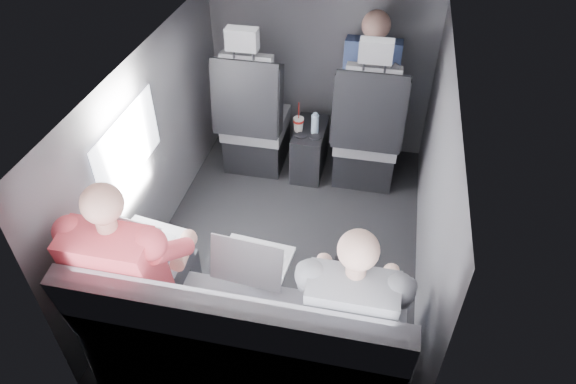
% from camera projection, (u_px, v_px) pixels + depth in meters
% --- Properties ---
extents(floor, '(2.60, 2.60, 0.00)m').
position_uv_depth(floor, '(287.00, 242.00, 3.65)').
color(floor, black).
rests_on(floor, ground).
extents(ceiling, '(2.60, 2.60, 0.00)m').
position_uv_depth(ceiling, '(287.00, 66.00, 2.78)').
color(ceiling, '#B2B2AD').
rests_on(ceiling, panel_back).
extents(panel_left, '(0.02, 2.60, 1.35)m').
position_uv_depth(panel_left, '(153.00, 149.00, 3.36)').
color(panel_left, '#56565B').
rests_on(panel_left, floor).
extents(panel_right, '(0.02, 2.60, 1.35)m').
position_uv_depth(panel_right, '(434.00, 185.00, 3.07)').
color(panel_right, '#56565B').
rests_on(panel_right, floor).
extents(panel_front, '(1.80, 0.02, 1.35)m').
position_uv_depth(panel_front, '(320.00, 73.00, 4.19)').
color(panel_front, '#56565B').
rests_on(panel_front, floor).
extents(panel_back, '(1.80, 0.02, 1.35)m').
position_uv_depth(panel_back, '(225.00, 341.00, 2.24)').
color(panel_back, '#56565B').
rests_on(panel_back, floor).
extents(side_window, '(0.02, 0.75, 0.42)m').
position_uv_depth(side_window, '(129.00, 147.00, 2.98)').
color(side_window, white).
rests_on(side_window, panel_left).
extents(seatbelt, '(0.35, 0.11, 0.59)m').
position_uv_depth(seatbelt, '(370.00, 103.00, 3.57)').
color(seatbelt, black).
rests_on(seatbelt, front_seat_right).
extents(front_seat_left, '(0.52, 0.58, 1.26)m').
position_uv_depth(front_seat_left, '(254.00, 125.00, 4.09)').
color(front_seat_left, black).
rests_on(front_seat_left, floor).
extents(front_seat_right, '(0.52, 0.58, 1.26)m').
position_uv_depth(front_seat_right, '(367.00, 138.00, 3.95)').
color(front_seat_right, black).
rests_on(front_seat_right, floor).
extents(center_console, '(0.24, 0.48, 0.41)m').
position_uv_depth(center_console, '(310.00, 149.00, 4.18)').
color(center_console, black).
rests_on(center_console, floor).
extents(rear_bench, '(1.60, 0.57, 0.92)m').
position_uv_depth(rear_bench, '(245.00, 343.00, 2.65)').
color(rear_bench, slate).
rests_on(rear_bench, floor).
extents(soda_cup, '(0.08, 0.08, 0.25)m').
position_uv_depth(soda_cup, '(299.00, 124.00, 3.99)').
color(soda_cup, white).
rests_on(soda_cup, center_console).
extents(water_bottle, '(0.06, 0.06, 0.17)m').
position_uv_depth(water_bottle, '(315.00, 124.00, 3.96)').
color(water_bottle, '#A6C9E1').
rests_on(water_bottle, center_console).
extents(laptop_white, '(0.38, 0.37, 0.26)m').
position_uv_depth(laptop_white, '(143.00, 238.00, 2.78)').
color(laptop_white, silver).
rests_on(laptop_white, passenger_rear_left).
extents(laptop_silver, '(0.40, 0.36, 0.27)m').
position_uv_depth(laptop_silver, '(252.00, 260.00, 2.66)').
color(laptop_silver, '#B1B0B5').
rests_on(laptop_silver, rear_bench).
extents(laptop_black, '(0.40, 0.43, 0.23)m').
position_uv_depth(laptop_black, '(360.00, 286.00, 2.53)').
color(laptop_black, black).
rests_on(laptop_black, passenger_rear_right).
extents(passenger_rear_left, '(0.53, 0.64, 1.26)m').
position_uv_depth(passenger_rear_left, '(136.00, 269.00, 2.60)').
color(passenger_rear_left, '#343439').
rests_on(passenger_rear_left, rear_bench).
extents(passenger_rear_right, '(0.49, 0.61, 1.21)m').
position_uv_depth(passenger_rear_right, '(352.00, 308.00, 2.44)').
color(passenger_rear_right, navy).
rests_on(passenger_rear_right, rear_bench).
extents(passenger_front_right, '(0.42, 0.42, 0.86)m').
position_uv_depth(passenger_front_right, '(370.00, 80.00, 3.92)').
color(passenger_front_right, navy).
rests_on(passenger_front_right, front_seat_right).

